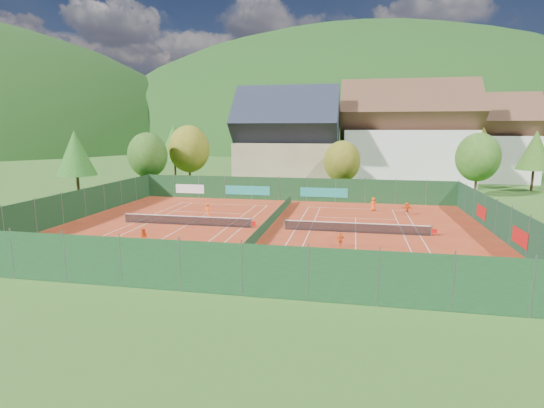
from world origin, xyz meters
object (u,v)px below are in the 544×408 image
Objects in this scene: hotel_block_a at (406,140)px; player_right_far_a at (373,204)px; player_left_mid at (144,238)px; hotel_block_b at (483,144)px; player_left_near at (122,244)px; ball_hopper at (429,270)px; player_right_near at (340,240)px; player_right_far_b at (407,208)px; chalet at (287,145)px; player_left_far at (208,210)px.

player_right_far_a is at bearing -103.55° from hotel_block_a.
hotel_block_a is at bearing 58.07° from player_left_mid.
hotel_block_b is 13.46× the size of player_left_near.
hotel_block_a is 47.77m from ball_hopper.
hotel_block_b is 11.61× the size of player_left_mid.
player_right_near is (15.11, 2.59, -0.11)m from player_left_mid.
hotel_block_a is 27.68m from player_right_far_b.
ball_hopper is at bearing -71.23° from player_right_near.
player_left_near is 1.87m from player_left_mid.
player_right_far_b is (3.46, -1.57, -0.09)m from player_right_far_a.
player_right_far_a reaches higher than ball_hopper.
player_right_far_b is (6.60, 14.50, 0.06)m from player_right_near.
player_right_far_b is at bearing -51.66° from chalet.
chalet is 23.84m from player_right_far_a.
player_left_mid is at bearing 32.39° from player_right_far_a.
hotel_block_b is 54.76m from player_right_near.
player_right_far_a reaches higher than player_right_near.
hotel_block_a reaches higher than player_right_far_b.
player_left_near is at bearing 175.55° from ball_hopper.
player_left_near is 16.55m from player_right_near.
hotel_block_a reaches higher than player_left_far.
player_left_far reaches higher than player_left_near.
player_right_near is at bearing -102.58° from hotel_block_a.
hotel_block_a is 15.41× the size of player_right_far_b.
hotel_block_b is (14.00, 8.00, -0.76)m from hotel_block_a.
player_left_near is at bearing 169.99° from player_right_near.
chalet is 19.94m from hotel_block_a.
hotel_block_a is 52.42m from player_left_near.
player_right_far_a is at bearing -121.18° from hotel_block_b.
player_right_far_a is (-6.07, -25.16, -6.59)m from hotel_block_a.
player_left_mid is 27.63m from player_right_far_b.
player_right_near is at bearing 9.08° from player_left_near.
chalet is 20.25× the size of ball_hopper.
player_left_near is (-6.21, -39.46, -5.98)m from chalet.
player_left_near is 0.86× the size of player_left_mid.
hotel_block_a is 50.56m from player_left_mid.
ball_hopper is 22.12m from player_right_far_a.
hotel_block_a is at bearing 85.66° from ball_hopper.
player_left_far is at bearing -133.38° from hotel_block_b.
player_left_near is 1.01× the size of player_right_near.
chalet reaches higher than player_right_far_b.
player_right_far_a is (-2.49, 21.98, 0.24)m from ball_hopper.
player_right_far_a is 3.80m from player_right_far_b.
chalet is at bearing -157.01° from hotel_block_b.
player_right_far_a is at bearing -23.51° from player_right_far_b.
player_left_mid is at bearing -126.48° from hotel_block_b.
player_right_near is (9.80, -35.23, -5.99)m from chalet.
player_left_far is (-4.41, -25.58, -5.89)m from chalet.
player_right_far_a reaches higher than player_left_far.
player_left_mid is (-20.74, 3.32, 0.19)m from ball_hopper.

